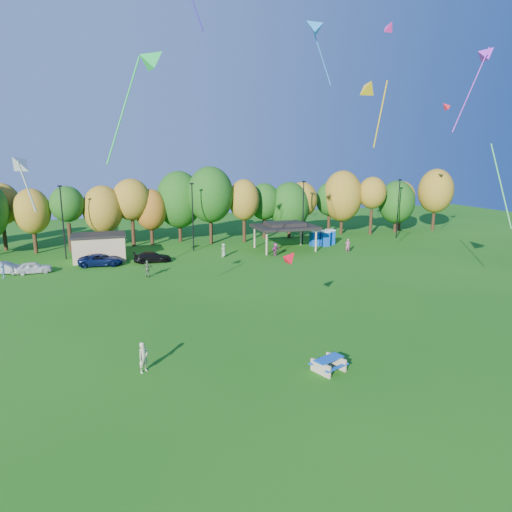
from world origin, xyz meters
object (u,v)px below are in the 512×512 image
object	(u,v)px
car_b	(5,268)
porta_potties	(323,238)
picnic_table	(329,363)
car_c	(101,260)
car_a	(33,268)
kite_flyer	(143,357)
car_d	(152,257)

from	to	relation	value
car_b	porta_potties	bearing A→B (deg)	-71.71
picnic_table	car_c	bearing A→B (deg)	90.90
car_a	kite_flyer	bearing A→B (deg)	-165.94
porta_potties	kite_flyer	distance (m)	42.64
picnic_table	car_c	xyz separation A→B (m)	(-12.88, 32.43, 0.22)
car_c	car_d	bearing A→B (deg)	-83.88
picnic_table	car_d	distance (m)	33.11
car_c	car_d	xyz separation A→B (m)	(5.88, -0.08, -0.06)
car_b	car_d	distance (m)	15.76
picnic_table	car_c	distance (m)	34.90
porta_potties	kite_flyer	xyz separation A→B (m)	(-27.78, -32.35, -0.18)
car_c	porta_potties	bearing A→B (deg)	-77.03
car_a	car_d	xyz separation A→B (m)	(12.88, 1.38, -0.00)
picnic_table	car_a	size ratio (longest dim) A/B	0.61
kite_flyer	car_b	xyz separation A→B (m)	(-12.33, 28.36, -0.27)
car_b	kite_flyer	bearing A→B (deg)	-143.89
porta_potties	car_a	bearing A→B (deg)	-172.83
car_c	car_a	bearing A→B (deg)	108.61
porta_potties	car_a	world-z (taller)	porta_potties
car_b	car_a	bearing A→B (deg)	-91.07
porta_potties	car_d	size ratio (longest dim) A/B	0.85
kite_flyer	car_d	world-z (taller)	kite_flyer
porta_potties	car_c	world-z (taller)	porta_potties
porta_potties	kite_flyer	size ratio (longest dim) A/B	2.04
porta_potties	car_d	distance (m)	24.60
car_b	car_d	size ratio (longest dim) A/B	0.89
car_b	car_c	size ratio (longest dim) A/B	0.78
picnic_table	car_b	size ratio (longest dim) A/B	0.59
kite_flyer	car_b	distance (m)	30.93
picnic_table	kite_flyer	bearing A→B (deg)	141.58
porta_potties	car_d	xyz separation A→B (m)	(-24.37, -3.31, -0.46)
porta_potties	car_c	bearing A→B (deg)	-173.90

